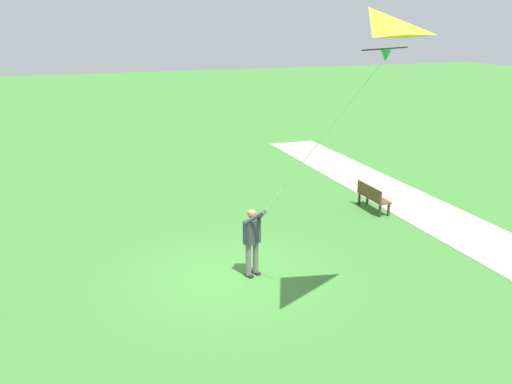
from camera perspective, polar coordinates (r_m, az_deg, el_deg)
ground_plane at (r=13.89m, az=-2.61°, el=-8.65°), size 120.00×120.00×0.00m
person_kite_flyer at (r=13.48m, az=-0.36°, el=-4.58°), size 0.49×0.63×1.83m
flying_kite at (r=10.37m, az=11.52°, el=15.34°), size 1.89×3.35×4.35m
park_bench_near_walkway at (r=18.76m, az=11.89°, el=-0.38°), size 0.49×1.51×0.88m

